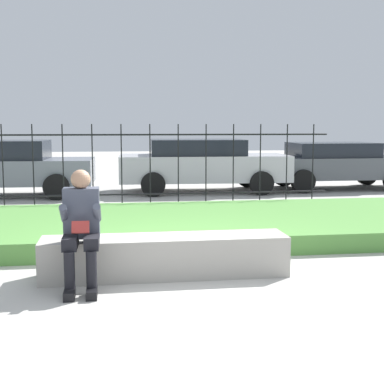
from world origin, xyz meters
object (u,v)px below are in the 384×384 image
person_seated_reader (81,224)px  car_parked_right (336,164)px  car_parked_left (5,167)px  stone_bench (165,258)px  car_parked_center (202,164)px

person_seated_reader → car_parked_right: (6.37, 8.18, -0.00)m
person_seated_reader → car_parked_left: size_ratio=0.30×
car_parked_right → car_parked_left: bearing=-177.5°
stone_bench → car_parked_left: size_ratio=0.67×
person_seated_reader → car_parked_center: (2.63, 8.07, 0.04)m
car_parked_center → car_parked_left: car_parked_center is taller
car_parked_right → car_parked_left: (-8.66, -0.32, 0.04)m
person_seated_reader → car_parked_center: car_parked_center is taller
car_parked_center → stone_bench: bearing=-100.0°
car_parked_center → car_parked_left: size_ratio=1.05×
person_seated_reader → car_parked_right: 10.37m
person_seated_reader → car_parked_left: (-2.28, 7.86, 0.04)m
stone_bench → car_parked_center: (1.71, 7.75, 0.53)m
car_parked_left → car_parked_right: bearing=4.0°
car_parked_left → car_parked_center: bearing=4.3°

